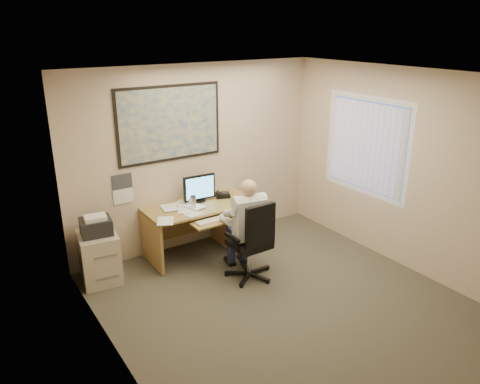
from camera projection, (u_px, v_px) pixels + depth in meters
room_shell at (295, 203)px, 5.14m from camera, size 4.00×4.50×2.70m
desk at (220, 219)px, 7.02m from camera, size 1.60×0.97×1.14m
world_map at (170, 124)px, 6.49m from camera, size 1.56×0.03×1.06m
wall_calendar at (123, 189)px, 6.38m from camera, size 0.28×0.01×0.42m
window_blinds at (366, 146)px, 6.72m from camera, size 0.06×1.40×1.30m
filing_cabinet at (99, 253)px, 6.08m from camera, size 0.55×0.63×0.93m
office_chair at (251, 256)px, 6.15m from camera, size 0.66×0.66×1.10m
person at (248, 229)px, 6.10m from camera, size 0.69×0.88×1.36m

